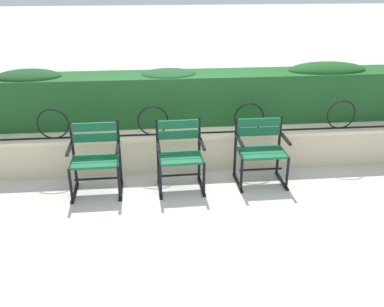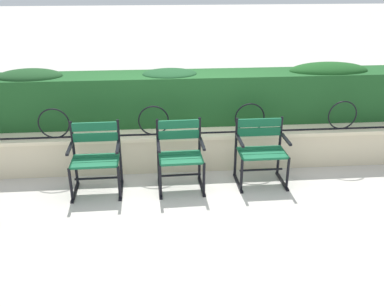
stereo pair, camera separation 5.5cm
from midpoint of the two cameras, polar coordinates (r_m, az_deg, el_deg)
name	(u,v)px [view 2 (the right image)]	position (r m, az deg, el deg)	size (l,w,h in m)	color
ground_plane	(193,197)	(5.34, 0.39, -5.86)	(60.00, 60.00, 0.00)	#BCB7AD
stone_wall	(187,149)	(6.01, -0.39, 0.55)	(7.73, 0.41, 0.53)	beige
iron_arch_fence	(160,123)	(5.77, -4.04, 4.11)	(7.19, 0.02, 0.42)	black
hedge_row	(186,96)	(6.26, -0.52, 7.80)	(7.58, 0.62, 0.83)	#1E5123
park_chair_left	(96,156)	(5.44, -12.56, -0.35)	(0.63, 0.53, 0.89)	#145B38
park_chair_centre	(180,153)	(5.40, -1.33, 0.01)	(0.60, 0.54, 0.88)	#145B38
park_chair_right	(261,149)	(5.62, 9.53, 0.60)	(0.64, 0.52, 0.84)	#145B38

